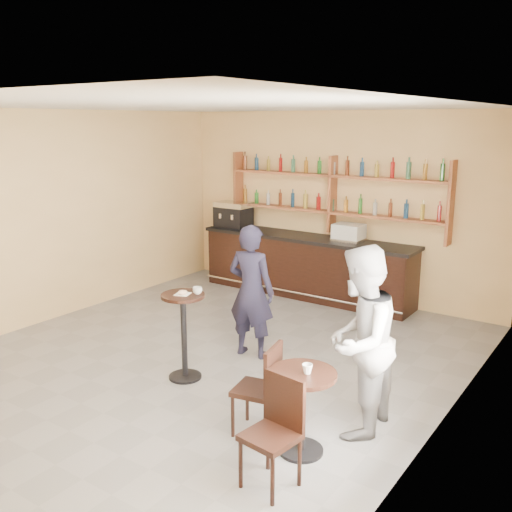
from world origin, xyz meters
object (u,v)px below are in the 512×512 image
Objects in this scene: pedestal_table at (184,337)px; man_main at (251,291)px; pastry_case at (349,233)px; patron_second at (359,341)px; chair_south at (270,435)px; cafe_table at (302,412)px; espresso_machine at (233,214)px; bar_counter at (306,266)px; chair_west at (256,388)px.

man_main is at bearing 76.28° from pedestal_table.
pastry_case is 4.14m from patron_second.
pastry_case reaches higher than chair_south.
pastry_case is 0.47× the size of pedestal_table.
patron_second is at bearing 68.92° from cafe_table.
pedestal_table is at bearing -58.35° from espresso_machine.
pastry_case is at bearing -98.37° from man_main.
espresso_machine reaches higher than bar_counter.
chair_west is 0.49× the size of patron_second.
cafe_table is (1.95, -0.57, -0.13)m from pedestal_table.
pedestal_table is 2.04m from cafe_table.
pastry_case is (2.40, 0.00, -0.09)m from espresso_machine.
man_main is 1.88× the size of chair_west.
espresso_machine is at bearing -56.56° from man_main.
man_main is 2.17m from patron_second.
bar_counter is 4.13× the size of chair_south.
bar_counter is 4.57m from patron_second.
cafe_table is at bearing 129.53° from man_main.
bar_counter is at bearing 119.51° from cafe_table.
bar_counter is at bearing -81.99° from man_main.
espresso_machine is 3.62m from man_main.
espresso_machine is at bearing 133.12° from cafe_table.
patron_second reaches higher than pedestal_table.
chair_west is at bearing -77.94° from pastry_case.
bar_counter is 5.52m from chair_south.
chair_west is at bearing -66.06° from bar_counter.
patron_second is (1.90, -3.67, -0.27)m from pastry_case.
cafe_table is at bearing 73.30° from chair_west.
espresso_machine is 5.58m from chair_west.
pedestal_table is 1.50m from chair_west.
chair_south is at bearing 31.21° from chair_west.
cafe_table is 0.56m from chair_west.
man_main is at bearing 136.81° from cafe_table.
patron_second is at bearing 2.18° from pedestal_table.
chair_south is (2.50, -4.92, -0.06)m from bar_counter.
pedestal_table reaches higher than cafe_table.
cafe_table is (2.45, -4.32, -0.13)m from bar_counter.
chair_west is (1.40, -0.52, -0.06)m from pedestal_table.
patron_second is at bearing 146.90° from man_main.
pedestal_table reaches higher than chair_west.
pastry_case is at bearing 116.33° from chair_south.
espresso_machine is 5.99m from cafe_table.
chair_south is at bearing 121.28° from man_main.
patron_second is (2.70, -3.67, 0.41)m from bar_counter.
pastry_case is at bearing 0.00° from bar_counter.
bar_counter is 4.91× the size of cafe_table.
bar_counter reaches higher than chair_south.
pastry_case is 3.83m from pedestal_table.
man_main is at bearing -154.84° from chair_west.
bar_counter is at bearing 97.48° from pedestal_table.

